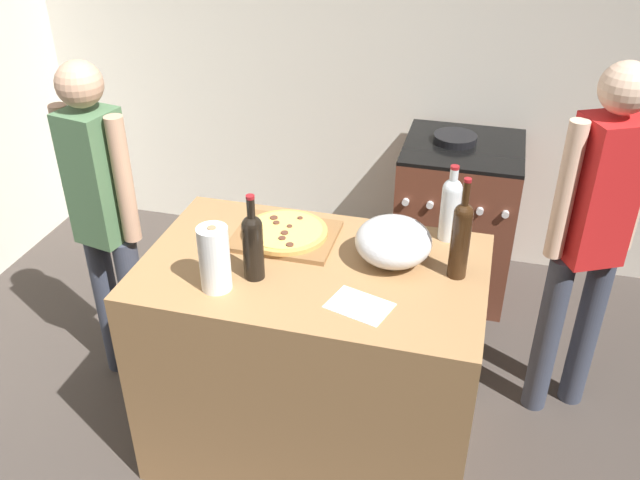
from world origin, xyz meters
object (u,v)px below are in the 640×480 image
Objects in this scene: stove at (456,218)px; mixing_bowl at (393,242)px; wine_bottle_dark at (461,236)px; paper_towel_roll at (214,259)px; person_in_red at (592,230)px; pizza at (285,231)px; wine_bottle_clear at (253,243)px; wine_bottle_amber at (451,206)px; person_in_stripes at (104,215)px.

mixing_bowl is at bearing -97.58° from stove.
wine_bottle_dark reaches higher than mixing_bowl.
paper_towel_roll reaches higher than stove.
person_in_red is at bearing 42.20° from wine_bottle_dark.
paper_towel_roll is (-0.13, -0.39, 0.09)m from pizza.
pizza is at bearing 84.79° from wine_bottle_clear.
mixing_bowl is 0.91× the size of wine_bottle_amber.
wine_bottle_amber is 1.48m from person_in_stripes.
pizza is at bearing 172.61° from wine_bottle_dark.
mixing_bowl is 1.29m from person_in_stripes.
person_in_stripes is at bearing 175.10° from wine_bottle_dark.
mixing_bowl is 0.73× the size of wine_bottle_dark.
stove is 0.59× the size of person_in_stripes.
person_in_red is at bearing 19.28° from wine_bottle_amber.
pizza reaches higher than stove.
wine_bottle_amber is 0.80× the size of wine_bottle_dark.
mixing_bowl is 0.18× the size of person_in_stripes.
person_in_stripes is at bearing 177.13° from pizza.
pizza is 0.86× the size of wine_bottle_dark.
mixing_bowl is at bearing -7.62° from pizza.
wine_bottle_clear is 0.89m from person_in_stripes.
person_in_stripes is at bearing 148.73° from paper_towel_roll.
wine_bottle_amber is 0.34× the size of stove.
paper_towel_roll is at bearing -136.60° from wine_bottle_clear.
mixing_bowl is 0.66m from paper_towel_roll.
pizza is at bearing -162.84° from person_in_red.
paper_towel_roll is at bearing -159.88° from wine_bottle_dark.
wine_bottle_clear reaches higher than stove.
wine_bottle_clear is at bearing -22.02° from person_in_stripes.
wine_bottle_clear is 0.85× the size of wine_bottle_dark.
person_in_stripes is at bearing -175.02° from wine_bottle_amber.
pizza is 1.24m from person_in_red.
paper_towel_roll is 0.16× the size of person_in_stripes.
wine_bottle_dark reaches higher than wine_bottle_clear.
person_in_stripes reaches higher than wine_bottle_dark.
wine_bottle_dark is (0.71, 0.20, 0.02)m from wine_bottle_clear.
person_in_red reaches higher than wine_bottle_clear.
wine_bottle_clear is at bearing -151.67° from person_in_red.
pizza is 0.66m from wine_bottle_amber.
wine_bottle_dark is (0.68, -0.09, 0.13)m from pizza.
person_in_stripes reaches higher than mixing_bowl.
wine_bottle_amber reaches higher than stove.
pizza is 0.21× the size of person_in_red.
person_in_stripes is at bearing 157.98° from wine_bottle_clear.
wine_bottle_amber is (0.62, 0.17, 0.11)m from pizza.
stove is (0.64, 1.50, -0.62)m from wine_bottle_clear.
paper_towel_roll is 0.79× the size of wine_bottle_amber.
pizza is at bearing -164.79° from wine_bottle_amber.
mixing_bowl is 0.31× the size of stove.
wine_bottle_amber is 0.95× the size of wine_bottle_clear.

